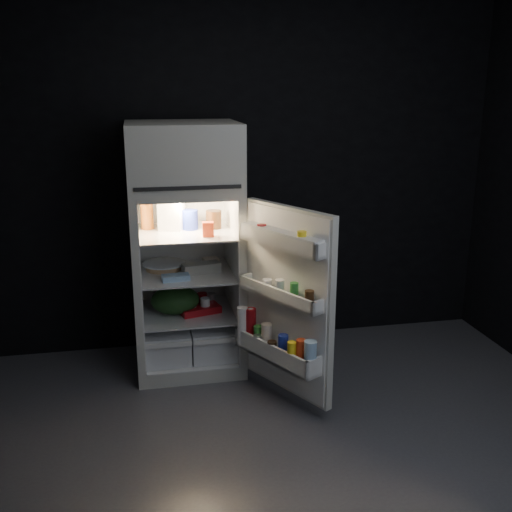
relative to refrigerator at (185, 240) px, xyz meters
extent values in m
cube|color=#535359|center=(0.47, -1.32, -0.96)|extent=(4.00, 3.40, 0.00)
cube|color=black|center=(0.47, 0.38, 0.39)|extent=(4.00, 0.00, 2.70)
cube|color=black|center=(0.47, -3.02, 0.39)|extent=(4.00, 0.00, 2.70)
cube|color=silver|center=(0.00, -0.02, -0.91)|extent=(0.76, 0.70, 0.10)
cube|color=silver|center=(-0.35, -0.02, -0.26)|extent=(0.05, 0.70, 1.20)
cube|color=silver|center=(0.36, -0.02, -0.26)|extent=(0.05, 0.70, 1.20)
cube|color=white|center=(0.00, 0.30, -0.26)|extent=(0.66, 0.05, 1.20)
cube|color=silver|center=(0.00, -0.02, 0.37)|extent=(0.76, 0.70, 0.06)
cube|color=silver|center=(0.00, -0.02, 0.61)|extent=(0.76, 0.70, 0.42)
cube|color=black|center=(0.00, -0.38, 0.43)|extent=(0.68, 0.01, 0.02)
cube|color=white|center=(-0.33, -0.05, -0.26)|extent=(0.01, 0.65, 1.20)
cube|color=white|center=(0.33, -0.05, -0.26)|extent=(0.01, 0.65, 1.20)
cube|color=white|center=(0.00, -0.05, 0.34)|extent=(0.66, 0.65, 0.01)
cube|color=white|center=(0.00, -0.05, -0.85)|extent=(0.66, 0.65, 0.01)
cube|color=white|center=(0.00, -0.05, 0.06)|extent=(0.65, 0.63, 0.01)
cube|color=white|center=(0.00, -0.05, -0.24)|extent=(0.65, 0.63, 0.01)
cube|color=white|center=(0.00, -0.05, -0.54)|extent=(0.65, 0.63, 0.01)
cube|color=white|center=(-0.16, -0.03, -0.74)|extent=(0.32, 0.59, 0.22)
cube|color=white|center=(0.17, -0.03, -0.74)|extent=(0.32, 0.59, 0.22)
cube|color=white|center=(-0.16, -0.35, -0.65)|extent=(0.32, 0.02, 0.03)
cube|color=white|center=(0.17, -0.35, -0.65)|extent=(0.32, 0.02, 0.03)
cube|color=#FFE5B2|center=(0.00, -0.10, 0.32)|extent=(0.14, 0.14, 0.02)
cube|color=silver|center=(0.58, -0.69, -0.26)|extent=(0.41, 0.69, 1.22)
cube|color=white|center=(0.56, -0.71, -0.26)|extent=(0.35, 0.63, 1.18)
cube|color=white|center=(0.52, -0.73, 0.11)|extent=(0.41, 0.64, 0.02)
cube|color=white|center=(0.49, -0.74, 0.15)|extent=(0.34, 0.61, 0.10)
cube|color=white|center=(0.68, -1.01, 0.15)|extent=(0.09, 0.06, 0.10)
cube|color=white|center=(0.36, -0.44, 0.15)|extent=(0.09, 0.06, 0.10)
cube|color=white|center=(0.52, -0.73, -0.22)|extent=(0.41, 0.64, 0.02)
cube|color=white|center=(0.48, -0.75, -0.19)|extent=(0.34, 0.61, 0.09)
cube|color=white|center=(0.68, -1.02, -0.19)|extent=(0.10, 0.07, 0.09)
cube|color=white|center=(0.36, -0.44, -0.19)|extent=(0.10, 0.07, 0.09)
cube|color=white|center=(0.50, -0.74, -0.63)|extent=(0.45, 0.66, 0.02)
cube|color=white|center=(0.45, -0.77, -0.57)|extent=(0.34, 0.61, 0.13)
cube|color=white|center=(0.66, -1.03, -0.57)|extent=(0.13, 0.08, 0.13)
cube|color=white|center=(0.34, -0.45, -0.57)|extent=(0.13, 0.08, 0.13)
cube|color=white|center=(0.52, -0.73, 0.21)|extent=(0.40, 0.62, 0.02)
cylinder|color=yellow|center=(0.61, -0.88, 0.18)|extent=(0.08, 0.08, 0.12)
cylinder|color=#A20D13|center=(0.44, -0.57, 0.17)|extent=(0.08, 0.08, 0.10)
cylinder|color=#311D0D|center=(0.64, -0.96, -0.16)|extent=(0.08, 0.08, 0.11)
cylinder|color=#338C33|center=(0.58, -0.84, -0.15)|extent=(0.07, 0.07, 0.13)
cylinder|color=silver|center=(0.52, -0.73, -0.15)|extent=(0.08, 0.08, 0.11)
cylinder|color=white|center=(0.46, -0.62, -0.17)|extent=(0.08, 0.08, 0.08)
cylinder|color=#8AB0D6|center=(0.65, -1.00, -0.51)|extent=(0.10, 0.10, 0.21)
cylinder|color=red|center=(0.61, -0.93, -0.52)|extent=(0.08, 0.08, 0.19)
cylinder|color=#1D2E9D|center=(0.53, -0.79, -0.53)|extent=(0.09, 0.09, 0.17)
cylinder|color=beige|center=(0.45, -0.65, -0.52)|extent=(0.09, 0.09, 0.20)
cylinder|color=#338C33|center=(0.41, -0.58, -0.54)|extent=(0.09, 0.09, 0.16)
cylinder|color=#A20D13|center=(0.38, -0.51, -0.49)|extent=(0.10, 0.10, 0.25)
cylinder|color=yellow|center=(0.55, -0.91, -0.53)|extent=(0.08, 0.08, 0.18)
cylinder|color=#311D0D|center=(0.47, -0.76, -0.56)|extent=(0.08, 0.08, 0.12)
cylinder|color=#B8B8BD|center=(0.40, -0.63, -0.56)|extent=(0.08, 0.08, 0.12)
cylinder|color=white|center=(0.32, -0.49, -0.48)|extent=(0.10, 0.10, 0.26)
cylinder|color=white|center=(0.38, -0.51, -0.37)|extent=(0.05, 0.05, 0.02)
cube|color=white|center=(-0.09, 0.05, 0.19)|extent=(0.21, 0.21, 0.24)
cylinder|color=#1D2E9D|center=(0.04, 0.02, 0.14)|extent=(0.12, 0.12, 0.14)
cylinder|color=#311D0D|center=(0.21, 0.02, 0.14)|extent=(0.14, 0.14, 0.13)
cylinder|color=#B65C1D|center=(-0.26, 0.09, 0.18)|extent=(0.09, 0.09, 0.22)
cube|color=red|center=(0.14, -0.21, 0.12)|extent=(0.08, 0.06, 0.10)
cube|color=gray|center=(0.10, -0.07, -0.19)|extent=(0.28, 0.15, 0.07)
cylinder|color=tan|center=(-0.16, 0.06, -0.21)|extent=(0.35, 0.35, 0.04)
cube|color=#8AB0D6|center=(-0.09, -0.21, -0.21)|extent=(0.19, 0.11, 0.04)
cube|color=beige|center=(0.19, 0.12, -0.20)|extent=(0.13, 0.11, 0.05)
ellipsoid|color=#193815|center=(-0.09, -0.05, -0.43)|extent=(0.43, 0.40, 0.20)
cube|color=#A20D13|center=(0.08, -0.09, -0.50)|extent=(0.31, 0.22, 0.05)
cylinder|color=#A20D13|center=(0.12, 0.08, -0.48)|extent=(0.09, 0.09, 0.09)
cylinder|color=#B8B8BD|center=(0.18, 0.07, -0.48)|extent=(0.08, 0.08, 0.09)
camera|label=1|loc=(-0.32, -4.15, 1.07)|focal=42.00mm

